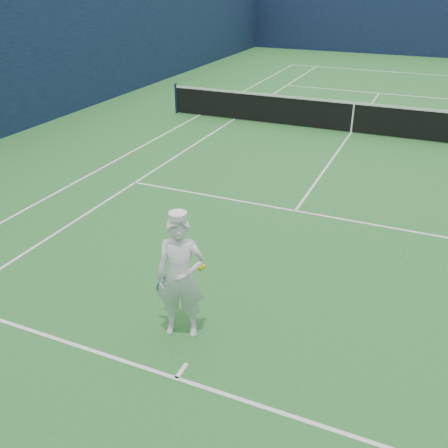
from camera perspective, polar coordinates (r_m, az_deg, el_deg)
name	(u,v)px	position (r m, az deg, el deg)	size (l,w,h in m)	color
ground	(351,133)	(16.93, 14.29, 10.03)	(80.00, 80.00, 0.00)	#2A6F2E
court_markings	(351,133)	(16.93, 14.29, 10.05)	(11.03, 23.83, 0.01)	white
windscreen_fence	(358,70)	(16.48, 15.10, 16.68)	(20.12, 36.12, 4.00)	#0F1A3A
tennis_net	(353,116)	(16.78, 14.51, 11.84)	(12.88, 0.09, 1.07)	#141E4C
tennis_player	(181,277)	(6.93, -4.98, -6.05)	(0.87, 0.63, 1.92)	white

